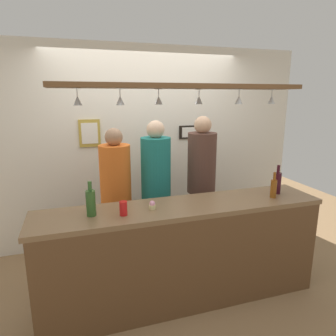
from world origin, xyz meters
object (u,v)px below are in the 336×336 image
person_middle_teal_shirt (156,179)px  picture_frame_lower_pair (190,132)px  bottle_champagne_green (91,202)px  cupcake (152,205)px  person_left_orange_shirt (116,187)px  bottle_wine_dark_red (277,182)px  picture_frame_caricature (90,133)px  drink_can (123,208)px  bottle_beer_amber_tall (274,188)px  person_right_brown_shirt (201,174)px

person_middle_teal_shirt → picture_frame_lower_pair: (0.67, 0.65, 0.45)m
bottle_champagne_green → cupcake: bottle_champagne_green is taller
person_middle_teal_shirt → picture_frame_lower_pair: person_middle_teal_shirt is taller
person_left_orange_shirt → bottle_wine_dark_red: bearing=-25.0°
picture_frame_caricature → drink_can: bearing=-83.9°
person_left_orange_shirt → bottle_beer_amber_tall: 1.66m
picture_frame_caricature → person_middle_teal_shirt: bearing=-44.1°
person_right_brown_shirt → bottle_beer_amber_tall: (0.41, -0.83, 0.03)m
person_left_orange_shirt → bottle_champagne_green: (-0.31, -0.76, 0.11)m
bottle_beer_amber_tall → cupcake: 1.23m
bottle_wine_dark_red → bottle_beer_amber_tall: (-0.12, -0.10, -0.02)m
drink_can → picture_frame_caricature: 1.56m
picture_frame_lower_pair → person_middle_teal_shirt: bearing=-135.6°
bottle_champagne_green → picture_frame_lower_pair: bearing=44.3°
person_right_brown_shirt → drink_can: person_right_brown_shirt is taller
cupcake → picture_frame_caricature: picture_frame_caricature is taller
picture_frame_lower_pair → picture_frame_caricature: (-1.34, 0.00, 0.03)m
bottle_beer_amber_tall → person_left_orange_shirt: bearing=150.1°
bottle_beer_amber_tall → drink_can: 1.49m
bottle_wine_dark_red → picture_frame_caricature: picture_frame_caricature is taller
person_left_orange_shirt → cupcake: bearing=-74.3°
bottle_beer_amber_tall → drink_can: (-1.49, -0.00, -0.04)m
person_middle_teal_shirt → bottle_champagne_green: bearing=-135.7°
person_middle_teal_shirt → picture_frame_caricature: 1.05m
cupcake → picture_frame_lower_pair: bearing=57.3°
person_right_brown_shirt → drink_can: 1.36m
bottle_champagne_green → cupcake: size_ratio=3.85×
person_right_brown_shirt → drink_can: (-1.08, -0.83, -0.01)m
drink_can → cupcake: size_ratio=1.56×
bottle_wine_dark_red → drink_can: (-1.61, -0.10, -0.06)m
bottle_wine_dark_red → bottle_champagne_green: same height
person_right_brown_shirt → bottle_champagne_green: person_right_brown_shirt is taller
cupcake → person_right_brown_shirt: bearing=43.3°
person_middle_teal_shirt → picture_frame_caricature: person_middle_teal_shirt is taller
person_middle_teal_shirt → bottle_beer_amber_tall: 1.28m
bottle_wine_dark_red → bottle_beer_amber_tall: size_ratio=1.15×
picture_frame_caricature → bottle_beer_amber_tall: bearing=-41.9°
bottle_champagne_green → bottle_beer_amber_tall: (1.75, -0.07, -0.02)m
person_middle_teal_shirt → bottle_champagne_green: person_middle_teal_shirt is taller
person_left_orange_shirt → drink_can: size_ratio=13.36×
person_right_brown_shirt → person_left_orange_shirt: bearing=-180.0°
person_middle_teal_shirt → cupcake: (-0.25, -0.77, -0.01)m
person_right_brown_shirt → picture_frame_caricature: bearing=152.3°
person_right_brown_shirt → picture_frame_lower_pair: 0.78m
bottle_champagne_green → cupcake: 0.53m
person_right_brown_shirt → bottle_champagne_green: (-1.34, -0.76, 0.05)m
person_left_orange_shirt → bottle_champagne_green: 0.83m
cupcake → picture_frame_caricature: size_ratio=0.23×
bottle_wine_dark_red → drink_can: bottle_wine_dark_red is taller
picture_frame_lower_pair → person_left_orange_shirt: bearing=-150.0°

